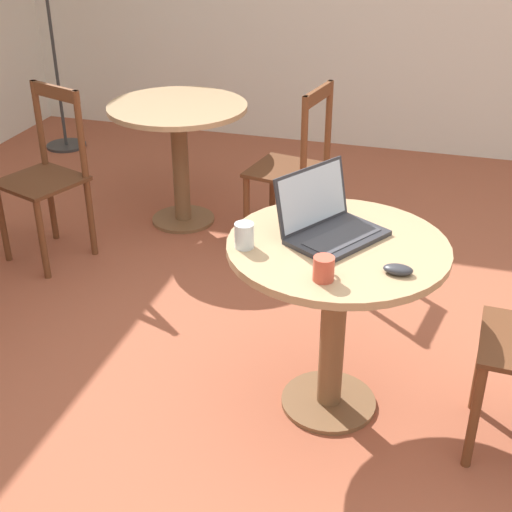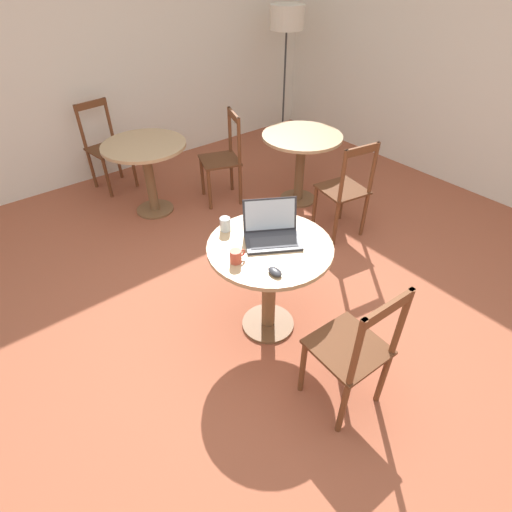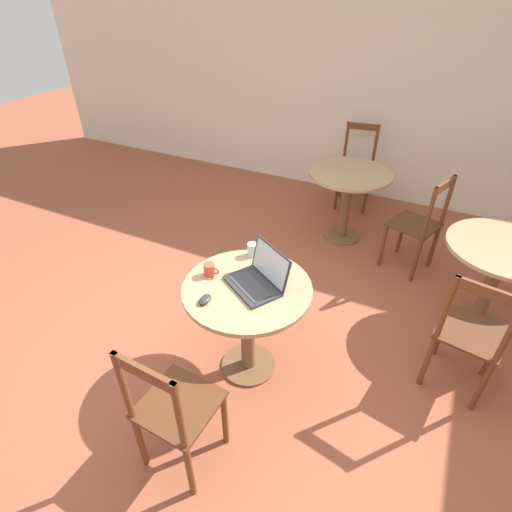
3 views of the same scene
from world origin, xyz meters
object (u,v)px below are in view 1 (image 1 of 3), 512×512
at_px(mouse, 398,269).
at_px(laptop, 329,224).
at_px(cafe_table_near, 336,284).
at_px(chair_far_right, 47,178).
at_px(chair_mid_front, 294,171).
at_px(mug, 324,268).
at_px(drinking_glass, 244,236).
at_px(cafe_table_mid, 179,133).

bearing_deg(mouse, laptop, 52.44).
xyz_separation_m(cafe_table_near, laptop, (0.05, 0.05, 0.22)).
distance_m(chair_far_right, laptop, 1.89).
bearing_deg(cafe_table_near, chair_mid_front, 19.88).
height_order(mug, drinking_glass, drinking_glass).
bearing_deg(laptop, cafe_table_near, -139.17).
distance_m(cafe_table_mid, chair_far_right, 0.81).
bearing_deg(cafe_table_mid, mug, -144.94).
relative_size(chair_far_right, mug, 8.79).
bearing_deg(chair_far_right, chair_mid_front, -69.22).
relative_size(mug, drinking_glass, 1.16).
relative_size(cafe_table_near, chair_mid_front, 0.86).
bearing_deg(mouse, cafe_table_near, 55.29).
relative_size(chair_far_right, drinking_glass, 10.21).
height_order(laptop, drinking_glass, laptop).
distance_m(cafe_table_mid, mug, 2.11).
relative_size(cafe_table_mid, mouse, 8.10).
bearing_deg(chair_mid_front, mouse, -154.42).
relative_size(chair_mid_front, drinking_glass, 10.21).
xyz_separation_m(laptop, mug, (-0.32, -0.05, -0.01)).
bearing_deg(chair_mid_front, cafe_table_mid, 79.54).
xyz_separation_m(chair_mid_front, mouse, (-1.48, -0.71, 0.29)).
bearing_deg(chair_mid_front, drinking_glass, -173.67).
distance_m(cafe_table_near, drinking_glass, 0.40).
xyz_separation_m(chair_mid_front, laptop, (-1.26, -0.43, 0.32)).
xyz_separation_m(cafe_table_mid, chair_mid_front, (-0.13, -0.73, -0.11)).
xyz_separation_m(chair_mid_front, chair_far_right, (-0.48, 1.25, 0.00)).
height_order(chair_far_right, mug, chair_far_right).
xyz_separation_m(chair_far_right, mug, (-1.11, -1.73, 0.32)).
xyz_separation_m(mug, drinking_glass, (0.15, 0.32, 0.00)).
relative_size(cafe_table_near, drinking_glass, 8.80).
bearing_deg(mug, mouse, -65.07).
relative_size(chair_mid_front, mug, 8.79).
distance_m(chair_mid_front, laptop, 1.37).
distance_m(cafe_table_mid, laptop, 1.83).
bearing_deg(mouse, chair_far_right, 62.93).
xyz_separation_m(cafe_table_mid, mouse, (-1.61, -1.44, 0.18)).
bearing_deg(cafe_table_mid, drinking_glass, -150.51).
xyz_separation_m(chair_far_right, drinking_glass, (-0.96, -1.41, 0.32)).
relative_size(laptop, mug, 4.13).
relative_size(chair_far_right, mouse, 9.39).
height_order(cafe_table_near, chair_mid_front, chair_mid_front).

